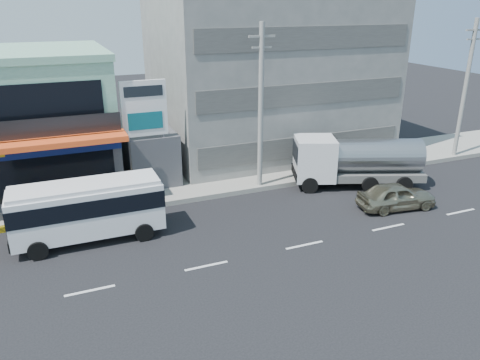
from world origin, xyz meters
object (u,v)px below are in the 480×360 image
billboard (145,115)px  minibus (88,207)px  concrete_building (267,59)px  shop_building (8,124)px  sedan (396,196)px  tanker_truck (353,160)px  satellite_dish (148,130)px  utility_pole_near (261,108)px  utility_pole_far (465,90)px

billboard → minibus: bearing=-130.4°
concrete_building → shop_building: bearing=-176.6°
sedan → minibus: bearing=88.1°
minibus → billboard: bearing=49.6°
tanker_truck → sedan: bearing=-86.3°
minibus → sedan: bearing=-9.5°
satellite_dish → utility_pole_near: size_ratio=0.15×
shop_building → concrete_building: size_ratio=0.77×
shop_building → sedan: size_ratio=2.79×
tanker_truck → minibus: bearing=-175.9°
satellite_dish → utility_pole_near: bearing=-31.0°
satellite_dish → minibus: satellite_dish is taller
utility_pole_far → minibus: utility_pole_far is taller
sedan → tanker_truck: 4.02m
utility_pole_near → billboard: bearing=164.5°
satellite_dish → utility_pole_far: size_ratio=0.15×
billboard → sedan: billboard is taller
satellite_dish → tanker_truck: bearing=-24.4°
billboard → satellite_dish: bearing=74.5°
concrete_building → utility_pole_far: 14.32m
concrete_building → tanker_truck: 10.83m
billboard → minibus: (-3.96, -4.65, -3.16)m
concrete_building → utility_pole_far: concrete_building is taller
shop_building → billboard: 8.92m
concrete_building → minibus: concrete_building is taller
concrete_building → tanker_truck: size_ratio=1.92×
shop_building → billboard: size_ratio=1.80×
satellite_dish → sedan: (11.93, -9.19, -2.82)m
shop_building → minibus: 10.29m
utility_pole_near → utility_pole_far: (16.00, 0.00, 0.00)m
tanker_truck → satellite_dish: bearing=155.6°
concrete_building → sedan: (1.93, -13.19, -6.24)m
satellite_dish → tanker_truck: 12.96m
satellite_dish → tanker_truck: satellite_dish is taller
shop_building → tanker_truck: (19.68, -8.23, -2.30)m
minibus → shop_building: bearing=110.7°
concrete_building → tanker_truck: (1.68, -9.29, -5.30)m
shop_building → utility_pole_far: utility_pole_far is taller
utility_pole_far → minibus: 26.82m
satellite_dish → billboard: 2.31m
satellite_dish → tanker_truck: size_ratio=0.18×
utility_pole_near → minibus: utility_pole_near is taller
utility_pole_near → utility_pole_far: same height
billboard → sedan: 15.05m
concrete_building → utility_pole_near: bearing=-117.8°
billboard → minibus: billboard is taller
minibus → utility_pole_near: bearing=15.3°
concrete_building → utility_pole_near: size_ratio=1.60×
tanker_truck → utility_pole_far: bearing=9.3°
billboard → tanker_truck: size_ratio=0.83×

